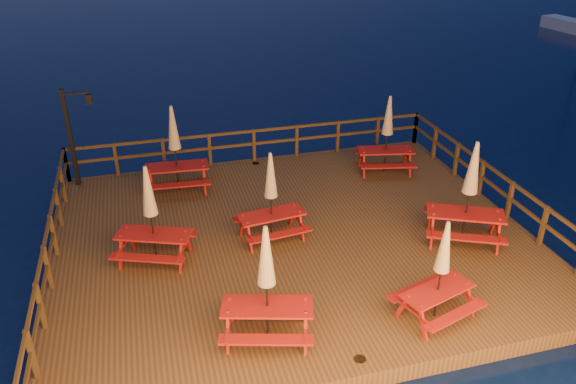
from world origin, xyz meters
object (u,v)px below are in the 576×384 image
at_px(lamp_post, 75,129).
at_px(picnic_table_2, 175,148).
at_px(picnic_table_1, 267,282).
at_px(picnic_table_0, 271,196).

xyz_separation_m(lamp_post, picnic_table_2, (2.76, -1.18, -0.43)).
relative_size(lamp_post, picnic_table_1, 1.17).
bearing_deg(lamp_post, picnic_table_0, -43.48).
bearing_deg(lamp_post, picnic_table_2, -23.25).
height_order(picnic_table_0, picnic_table_1, picnic_table_1).
bearing_deg(picnic_table_0, lamp_post, 129.22).
distance_m(picnic_table_1, picnic_table_2, 6.98).
distance_m(lamp_post, picnic_table_1, 8.96).
xyz_separation_m(picnic_table_0, picnic_table_2, (-2.04, 3.36, 0.13)).
relative_size(picnic_table_0, picnic_table_1, 0.94).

